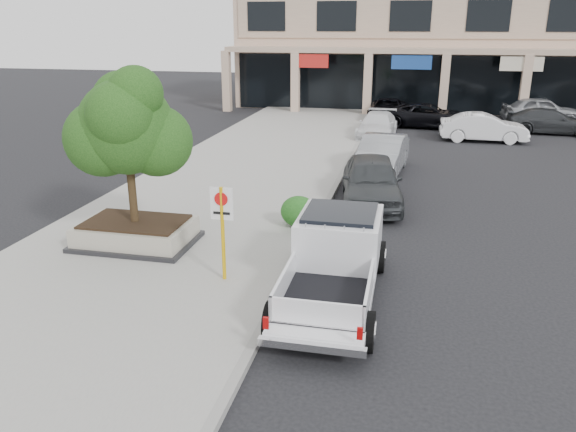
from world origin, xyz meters
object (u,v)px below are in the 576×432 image
object	(u,v)px
curb_car_d	(387,110)
no_parking_sign	(222,221)
curb_car_a	(371,181)
curb_car_c	(377,125)
lot_car_d	(427,115)
planter_tree	(134,127)
lot_car_a	(479,125)
lot_car_c	(550,121)
lot_car_b	(484,128)
curb_car_b	(382,155)
planter	(136,233)
pickup_truck	(333,264)
lot_car_e	(541,110)

from	to	relation	value
curb_car_d	no_parking_sign	bearing A→B (deg)	-95.04
curb_car_a	curb_car_c	bearing A→B (deg)	85.87
lot_car_d	planter_tree	bearing A→B (deg)	163.81
lot_car_d	lot_car_a	bearing A→B (deg)	-131.97
lot_car_c	lot_car_d	world-z (taller)	lot_car_d
lot_car_a	lot_car_b	size ratio (longest dim) A/B	0.93
no_parking_sign	curb_car_b	xyz separation A→B (m)	(3.01, 11.54, -0.83)
planter	lot_car_a	xyz separation A→B (m)	(10.85, 19.02, 0.24)
pickup_truck	lot_car_e	bearing A→B (deg)	70.60
curb_car_c	curb_car_a	bearing A→B (deg)	-83.34
planter	no_parking_sign	size ratio (longest dim) A/B	1.39
lot_car_b	no_parking_sign	bearing A→B (deg)	157.92
curb_car_b	lot_car_e	size ratio (longest dim) A/B	1.02
lot_car_d	lot_car_e	size ratio (longest dim) A/B	1.09
lot_car_c	lot_car_e	size ratio (longest dim) A/B	1.02
curb_car_a	lot_car_b	bearing A→B (deg)	61.04
pickup_truck	lot_car_d	distance (m)	23.84
planter_tree	lot_car_c	xyz separation A→B (m)	(14.85, 21.12, -2.71)
curb_car_b	lot_car_a	bearing A→B (deg)	68.51
curb_car_c	lot_car_c	world-z (taller)	lot_car_c
pickup_truck	lot_car_e	xyz separation A→B (m)	(9.43, 27.17, -0.10)
curb_car_c	lot_car_a	xyz separation A→B (m)	(5.45, 1.13, 0.04)
curb_car_c	curb_car_d	bearing A→B (deg)	91.35
planter_tree	lot_car_d	size ratio (longest dim) A/B	0.77
curb_car_b	lot_car_c	distance (m)	14.42
no_parking_sign	lot_car_e	world-z (taller)	no_parking_sign
curb_car_c	lot_car_c	xyz separation A→B (m)	(9.58, 3.39, 0.02)
curb_car_b	pickup_truck	bearing A→B (deg)	-85.86
planter	lot_car_b	xyz separation A→B (m)	(11.03, 18.04, 0.27)
lot_car_a	lot_car_c	distance (m)	4.71
lot_car_e	pickup_truck	bearing A→B (deg)	155.02
curb_car_b	curb_car_c	world-z (taller)	curb_car_b
pickup_truck	curb_car_c	size ratio (longest dim) A/B	1.23
planter_tree	pickup_truck	world-z (taller)	planter_tree
curb_car_d	lot_car_a	bearing A→B (deg)	-42.22
pickup_truck	lot_car_d	size ratio (longest dim) A/B	1.11
curb_car_c	curb_car_d	world-z (taller)	curb_car_d
planter	curb_car_d	bearing A→B (deg)	76.69
lot_car_c	planter_tree	bearing A→B (deg)	147.09
planter	curb_car_d	world-z (taller)	curb_car_d
no_parking_sign	curb_car_d	distance (m)	25.64
planter	curb_car_c	world-z (taller)	curb_car_c
planter_tree	lot_car_b	bearing A→B (deg)	58.67
planter_tree	curb_car_d	size ratio (longest dim) A/B	0.80
curb_car_a	lot_car_d	distance (m)	16.35
pickup_truck	lot_car_b	world-z (taller)	pickup_truck
lot_car_e	no_parking_sign	bearing A→B (deg)	149.97
no_parking_sign	curb_car_b	world-z (taller)	no_parking_sign
lot_car_a	lot_car_b	xyz separation A→B (m)	(0.17, -0.97, 0.03)
curb_car_d	lot_car_a	xyz separation A→B (m)	(5.21, -4.83, 0.02)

